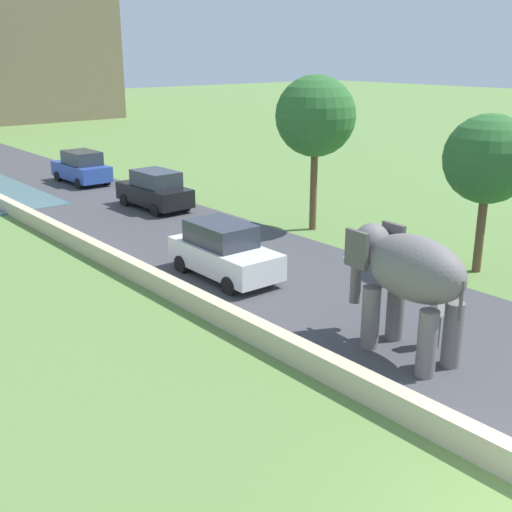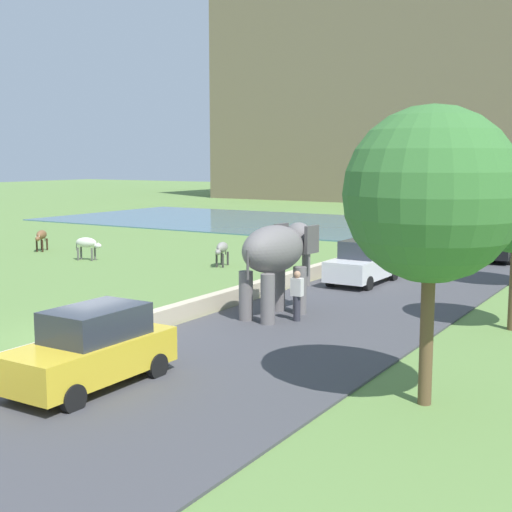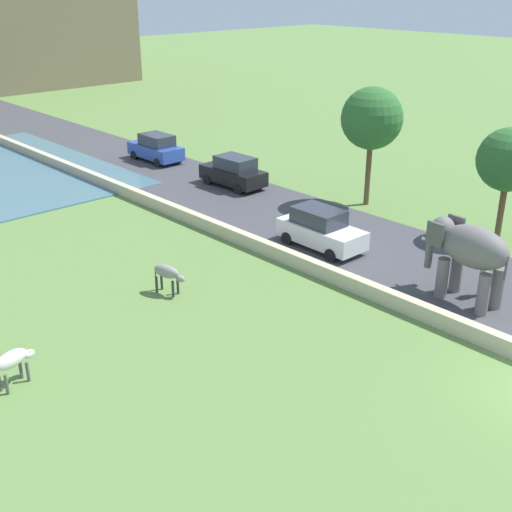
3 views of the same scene
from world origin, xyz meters
name	(u,v)px [view 1 (image 1 of 3)]	position (x,y,z in m)	size (l,w,h in m)	color
road_surface	(140,220)	(5.00, 20.00, 0.03)	(7.00, 120.00, 0.06)	#424247
barrier_wall	(76,240)	(1.20, 18.00, 0.30)	(0.40, 110.00, 0.59)	beige
elephant	(407,274)	(3.45, 4.94, 2.04)	(1.65, 3.53, 2.99)	slate
person_beside_elephant	(437,315)	(4.33, 4.62, 0.87)	(0.36, 0.22, 1.63)	#33333D
car_white	(224,251)	(3.43, 11.95, 0.90)	(1.83, 4.02, 1.80)	white
car_black	(155,190)	(6.58, 21.36, 0.90)	(1.87, 4.04, 1.80)	black
car_blue	(82,168)	(6.58, 28.95, 0.90)	(1.82, 4.01, 1.80)	#2D4CA8
tree_near	(316,117)	(9.72, 14.36, 4.49)	(3.12, 3.12, 6.08)	brown
tree_far	(488,160)	(10.21, 7.19, 3.68)	(2.80, 2.80, 5.11)	brown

